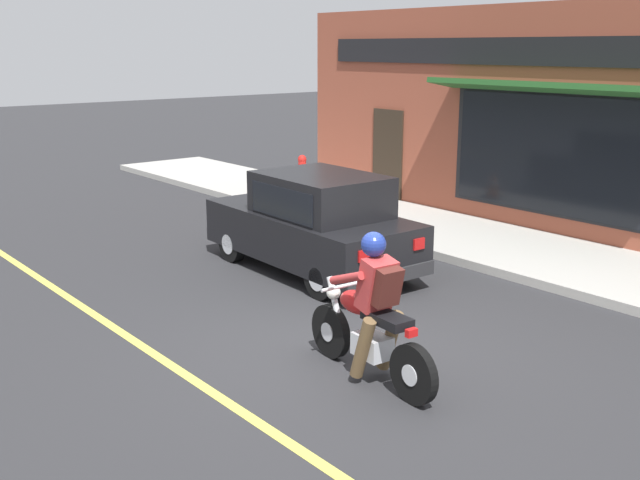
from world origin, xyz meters
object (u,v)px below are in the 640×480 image
Objects in this scene: traffic_cone at (374,206)px; fire_hydrant at (302,174)px; car_hatchback at (314,224)px; motorcycle_with_rider at (371,319)px.

fire_hydrant reaches higher than traffic_cone.
motorcycle_with_rider is at bearing -120.20° from car_hatchback.
motorcycle_with_rider is 4.00m from car_hatchback.
car_hatchback is at bearing 59.80° from motorcycle_with_rider.
car_hatchback reaches higher than fire_hydrant.
fire_hydrant is (5.46, 8.15, -0.11)m from motorcycle_with_rider.
car_hatchback is (2.01, 3.46, 0.09)m from motorcycle_with_rider.
traffic_cone is at bearing -102.91° from fire_hydrant.
car_hatchback is 4.35× the size of fire_hydrant.
traffic_cone is (4.73, 4.96, -0.25)m from motorcycle_with_rider.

